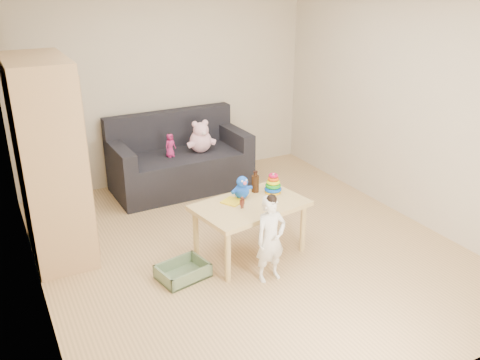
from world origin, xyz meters
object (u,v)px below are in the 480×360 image
sofa (181,171)px  play_table (250,229)px  wardrobe (49,160)px  toddler (271,240)px

sofa → play_table: play_table is taller
wardrobe → sofa: 2.07m
wardrobe → toddler: size_ratio=2.42×
toddler → play_table: bearing=81.9°
sofa → play_table: size_ratio=1.63×
play_table → wardrobe: bearing=149.9°
sofa → play_table: (-0.01, -1.91, 0.04)m
sofa → toddler: 2.39m
wardrobe → toddler: wardrobe is taller
play_table → toddler: size_ratio=1.32×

